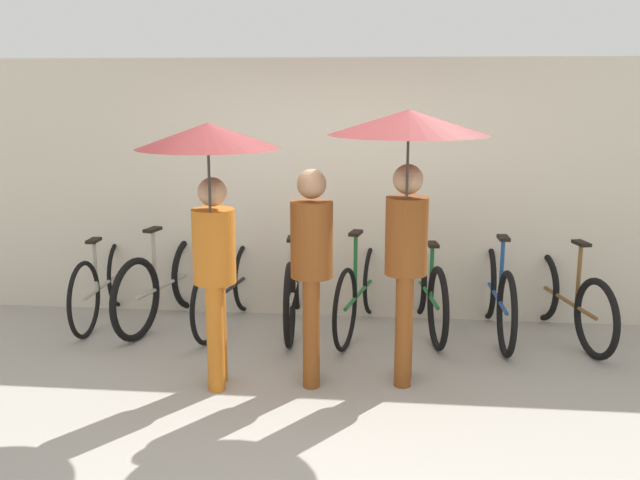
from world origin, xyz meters
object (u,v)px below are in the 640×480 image
Objects in this scene: parked_bicycle_2 at (229,287)px; parked_bicycle_6 at (497,294)px; pedestrian_center at (311,261)px; parked_bicycle_5 at (427,291)px; pedestrian_trailing at (408,164)px; parked_bicycle_3 at (294,286)px; parked_bicycle_1 at (166,283)px; parked_bicycle_4 at (360,290)px; parked_bicycle_7 at (566,299)px; pedestrian_leading at (210,182)px; parked_bicycle_0 at (104,283)px.

parked_bicycle_2 is 0.97× the size of parked_bicycle_6.
parked_bicycle_6 is 2.09m from pedestrian_center.
parked_bicycle_5 is 1.90m from pedestrian_trailing.
parked_bicycle_2 is at bearing 90.48° from parked_bicycle_3.
parked_bicycle_1 is 1.88m from parked_bicycle_4.
parked_bicycle_7 is at bearing -79.23° from parked_bicycle_4.
pedestrian_center reaches higher than parked_bicycle_2.
parked_bicycle_6 is 0.88× the size of pedestrian_leading.
parked_bicycle_1 is at bearing -45.32° from pedestrian_center.
parked_bicycle_3 is 1.03× the size of parked_bicycle_4.
parked_bicycle_6 reaches higher than parked_bicycle_4.
pedestrian_trailing is (-0.87, -1.26, 1.32)m from parked_bicycle_6.
parked_bicycle_0 is 0.95× the size of parked_bicycle_1.
parked_bicycle_4 is 0.63m from parked_bicycle_5.
pedestrian_trailing is (2.27, -1.30, 1.31)m from parked_bicycle_1.
parked_bicycle_6 is (3.77, -0.05, 0.01)m from parked_bicycle_0.
parked_bicycle_2 is 0.93× the size of parked_bicycle_3.
parked_bicycle_5 is 1.74m from pedestrian_center.
parked_bicycle_2 reaches higher than parked_bicycle_5.
parked_bicycle_7 is (0.63, 0.01, -0.02)m from parked_bicycle_6.
parked_bicycle_5 is at bearing -131.26° from pedestrian_center.
pedestrian_leading is at bearing -137.63° from parked_bicycle_0.
parked_bicycle_6 is at bearing -147.48° from pedestrian_center.
pedestrian_trailing reaches higher than parked_bicycle_4.
parked_bicycle_4 is 1.88m from pedestrian_trailing.
parked_bicycle_3 is at bearing -111.22° from pedestrian_leading.
parked_bicycle_0 reaches higher than parked_bicycle_5.
parked_bicycle_6 is (0.63, -0.08, 0.01)m from parked_bicycle_5.
pedestrian_leading is (0.87, -1.51, 1.19)m from parked_bicycle_1.
parked_bicycle_7 is at bearing -92.69° from parked_bicycle_0.
pedestrian_center is at bearing -170.04° from parked_bicycle_3.
pedestrian_trailing reaches higher than pedestrian_leading.
parked_bicycle_1 reaches higher than parked_bicycle_7.
pedestrian_trailing is (1.64, -1.28, 1.33)m from parked_bicycle_2.
pedestrian_leading is (0.24, -1.49, 1.21)m from parked_bicycle_2.
parked_bicycle_0 is at bearing -36.49° from pedestrian_center.
pedestrian_leading is at bearing 162.39° from parked_bicycle_3.
parked_bicycle_7 is at bearing -136.08° from pedestrian_trailing.
parked_bicycle_4 is 0.85× the size of pedestrian_trailing.
parked_bicycle_2 is 0.63m from parked_bicycle_3.
parked_bicycle_3 is 0.92× the size of pedestrian_leading.
parked_bicycle_3 is 1.07× the size of parked_bicycle_5.
parked_bicycle_0 is 2.51m from parked_bicycle_4.
parked_bicycle_1 reaches higher than parked_bicycle_0.
parked_bicycle_5 is at bearing -91.52° from parked_bicycle_0.
pedestrian_trailing reaches higher than parked_bicycle_1.
parked_bicycle_6 is (2.51, -0.02, 0.01)m from parked_bicycle_2.
pedestrian_center reaches higher than parked_bicycle_5.
parked_bicycle_3 is 1.04× the size of parked_bicycle_6.
parked_bicycle_6 is 2.02m from pedestrian_trailing.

